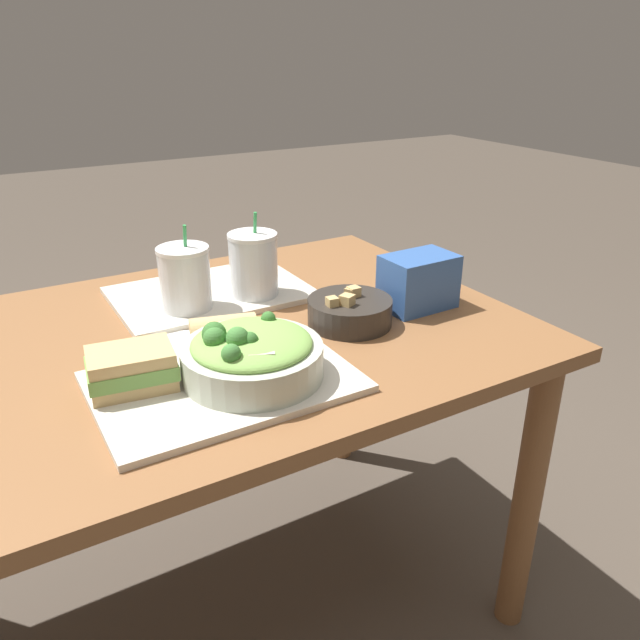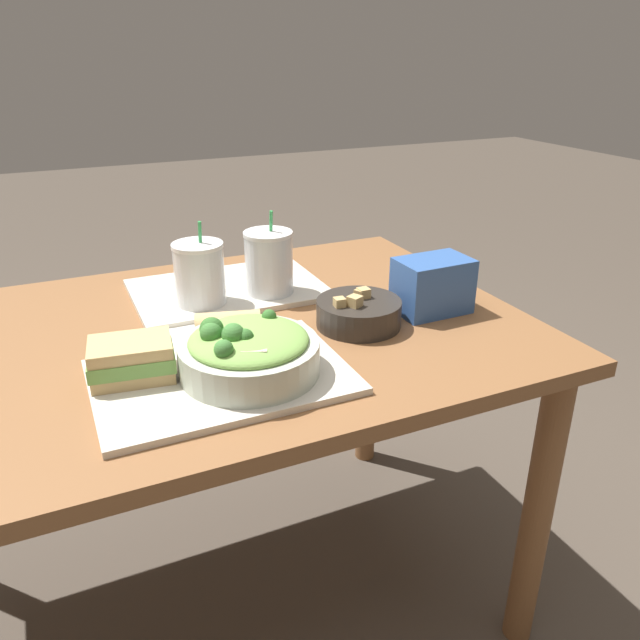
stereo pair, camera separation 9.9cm
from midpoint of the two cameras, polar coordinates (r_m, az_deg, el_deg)
ground_plane at (r=1.63m, az=-7.52°, el=-24.18°), size 12.00×12.00×0.00m
dining_table at (r=1.25m, az=-9.02°, el=-5.22°), size 1.30×0.84×0.70m
tray_near at (r=1.03m, az=-6.53°, el=-5.30°), size 0.41×0.29×0.01m
tray_far at (r=1.40m, az=-6.42°, el=2.74°), size 0.41×0.29×0.01m
salad_bowl at (r=1.01m, az=-3.80°, el=-2.90°), size 0.23×0.23×0.10m
soup_bowl at (r=1.22m, az=5.88°, el=0.69°), size 0.17×0.17×0.07m
sandwich_near at (r=1.03m, az=-14.24°, el=-3.57°), size 0.15×0.11×0.06m
baguette_near at (r=1.13m, az=-5.79°, el=-0.69°), size 0.13×0.08×0.06m
drink_cup_dark at (r=1.29m, az=-8.80°, el=4.01°), size 0.10×0.10×0.17m
drink_cup_red at (r=1.34m, az=-2.57°, el=5.08°), size 0.10×0.10×0.18m
chip_bag at (r=1.30m, az=12.41°, el=3.06°), size 0.15×0.10×0.11m
napkin_folded at (r=1.20m, az=-9.28°, el=-1.38°), size 0.15×0.13×0.00m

